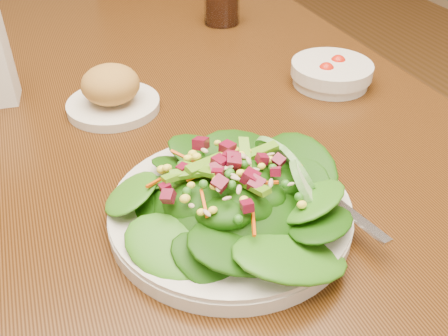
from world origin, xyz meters
The scene contains 5 objects.
dining_table centered at (0.00, 0.00, 0.65)m, with size 0.90×1.40×0.75m.
chair_far centered at (0.21, 0.86, 0.51)m, with size 0.48×0.49×0.96m.
salad_plate centered at (0.01, -0.26, 0.78)m, with size 0.29×0.28×0.08m.
bread_plate centered at (-0.07, 0.05, 0.78)m, with size 0.15×0.15×0.07m.
tomato_bowl centered at (0.30, 0.00, 0.77)m, with size 0.14×0.14×0.05m.
Camera 1 is at (-0.17, -0.67, 1.15)m, focal length 40.00 mm.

